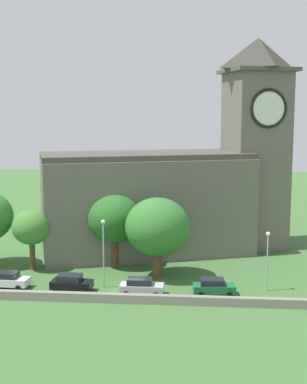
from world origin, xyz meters
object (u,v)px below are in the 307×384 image
Objects in this scene: streetlamp_west_mid at (103,243)px; streetlamp_central at (268,251)px; tree_churchyard at (157,227)px; car_green at (214,287)px; church at (178,185)px; car_white at (7,280)px; car_black at (71,283)px; car_silver at (141,286)px; tree_riverside_west at (114,219)px; tree_riverside_east at (32,228)px.

streetlamp_west_mid reaches higher than streetlamp_central.
streetlamp_central is 0.69× the size of tree_churchyard.
car_green is 9.43m from tree_churchyard.
car_white is (-17.17, -16.97, -7.86)m from church.
car_black reaches higher than car_white.
car_green is (14.50, 0.09, -0.03)m from car_black.
tree_churchyard reaches higher than streetlamp_west_mid.
car_black reaches higher than car_silver.
streetlamp_central is 18.68m from tree_riverside_west.
car_white is 14.24m from tree_riverside_west.
church reaches higher than car_black.
car_black is 0.48× the size of tree_churchyard.
streetlamp_central is at bearing 2.74° from car_white.
tree_churchyard is (-6.08, 5.33, 4.86)m from car_green.
tree_riverside_west reaches higher than tree_riverside_east.
car_green is at bearing -76.15° from church.
tree_churchyard is (15.38, 4.88, 4.87)m from car_white.
tree_riverside_east is 14.85m from tree_churchyard.
car_black is at bearing -107.37° from tree_riverside_west.
tree_churchyard is at bearing 17.59° from car_white.
streetlamp_central is at bearing -17.31° from tree_churchyard.
tree_riverside_east is at bearing -165.98° from tree_riverside_west.
streetlamp_west_mid is at bearing -178.75° from streetlamp_central.
streetlamp_west_mid is at bearing -88.98° from tree_riverside_west.
church is 3.92× the size of tree_riverside_west.
streetlamp_west_mid reaches higher than car_black.
church reaches higher than tree_churchyard.
tree_riverside_east reaches higher than car_silver.
car_black is 11.11m from tree_churchyard.
tree_riverside_east is 9.60m from tree_riverside_west.
car_silver is at bearing -169.60° from streetlamp_central.
church is at bearing 103.85° from car_green.
church reaches higher than car_white.
tree_riverside_east is (-6.32, 7.18, 4.11)m from car_black.
streetlamp_west_mid reaches higher than car_silver.
streetlamp_central is (26.91, 1.29, 3.37)m from car_white.
church reaches higher than streetlamp_central.
tree_riverside_east reaches higher than streetlamp_central.
car_green is at bearing 0.36° from car_black.
car_black is 14.50m from car_green.
church is 5.45× the size of streetlamp_central.
car_white is 10.87m from streetlamp_west_mid.
streetlamp_west_mid is (-11.38, 1.37, 3.95)m from car_green.
streetlamp_west_mid reaches higher than car_green.
church is 7.81× the size of car_green.
streetlamp_west_mid is 6.68m from tree_churchyard.
streetlamp_west_mid is 16.84m from streetlamp_central.
tree_riverside_east reaches higher than car_green.
car_green is at bearing -39.21° from tree_riverside_west.
tree_riverside_west is (-0.14, 8.04, 0.93)m from streetlamp_west_mid.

